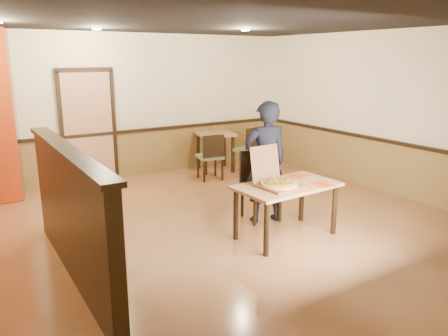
# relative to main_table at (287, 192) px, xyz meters

# --- Properties ---
(floor) EXTENTS (7.00, 7.00, 0.00)m
(floor) POSITION_rel_main_table_xyz_m (-0.66, 0.57, -0.62)
(floor) COLOR #B87547
(floor) RESTS_ON ground
(ceiling) EXTENTS (7.00, 7.00, 0.00)m
(ceiling) POSITION_rel_main_table_xyz_m (-0.66, 0.57, 2.18)
(ceiling) COLOR black
(ceiling) RESTS_ON wall_back
(wall_back) EXTENTS (7.00, 0.00, 7.00)m
(wall_back) POSITION_rel_main_table_xyz_m (-0.66, 4.07, 0.78)
(wall_back) COLOR #FFF3C7
(wall_back) RESTS_ON floor
(wall_right) EXTENTS (0.00, 7.00, 7.00)m
(wall_right) POSITION_rel_main_table_xyz_m (2.84, 0.57, 0.78)
(wall_right) COLOR #FFF3C7
(wall_right) RESTS_ON floor
(wainscot_back) EXTENTS (7.00, 0.04, 0.90)m
(wainscot_back) POSITION_rel_main_table_xyz_m (-0.66, 4.04, -0.17)
(wainscot_back) COLOR olive
(wainscot_back) RESTS_ON floor
(chair_rail_back) EXTENTS (7.00, 0.06, 0.06)m
(chair_rail_back) POSITION_rel_main_table_xyz_m (-0.66, 4.02, 0.30)
(chair_rail_back) COLOR black
(chair_rail_back) RESTS_ON wall_back
(wainscot_right) EXTENTS (0.04, 7.00, 0.90)m
(wainscot_right) POSITION_rel_main_table_xyz_m (2.81, 0.57, -0.17)
(wainscot_right) COLOR olive
(wainscot_right) RESTS_ON floor
(chair_rail_right) EXTENTS (0.06, 7.00, 0.06)m
(chair_rail_right) POSITION_rel_main_table_xyz_m (2.79, 0.57, 0.30)
(chair_rail_right) COLOR black
(chair_rail_right) RESTS_ON wall_right
(back_door) EXTENTS (0.90, 0.06, 2.10)m
(back_door) POSITION_rel_main_table_xyz_m (-1.46, 4.03, 0.43)
(back_door) COLOR tan
(back_door) RESTS_ON wall_back
(booth_partition) EXTENTS (0.20, 3.10, 1.44)m
(booth_partition) POSITION_rel_main_table_xyz_m (-2.66, 0.37, 0.12)
(booth_partition) COLOR black
(booth_partition) RESTS_ON floor
(spot_b) EXTENTS (0.14, 0.14, 0.02)m
(spot_b) POSITION_rel_main_table_xyz_m (-1.46, 3.07, 2.16)
(spot_b) COLOR #FFE1B2
(spot_b) RESTS_ON ceiling
(spot_c) EXTENTS (0.14, 0.14, 0.02)m
(spot_c) POSITION_rel_main_table_xyz_m (0.74, 2.07, 2.16)
(spot_c) COLOR #FFE1B2
(spot_c) RESTS_ON ceiling
(main_table) EXTENTS (1.40, 0.84, 0.73)m
(main_table) POSITION_rel_main_table_xyz_m (0.00, 0.00, 0.00)
(main_table) COLOR tan
(main_table) RESTS_ON floor
(diner_chair) EXTENTS (0.57, 0.57, 1.01)m
(diner_chair) POSITION_rel_main_table_xyz_m (0.12, 0.78, -0.07)
(diner_chair) COLOR #5F7041
(diner_chair) RESTS_ON floor
(side_chair_left) EXTENTS (0.52, 0.52, 0.92)m
(side_chair_left) POSITION_rel_main_table_xyz_m (0.57, 2.94, -0.12)
(side_chair_left) COLOR #5F7041
(side_chair_left) RESTS_ON floor
(side_chair_right) EXTENTS (0.53, 0.53, 0.98)m
(side_chair_right) POSITION_rel_main_table_xyz_m (1.49, 2.93, -0.08)
(side_chair_right) COLOR #5F7041
(side_chair_right) RESTS_ON floor
(side_table) EXTENTS (0.91, 0.91, 0.80)m
(side_table) POSITION_rel_main_table_xyz_m (1.03, 3.56, 0.00)
(side_table) COLOR tan
(side_table) RESTS_ON floor
(diner) EXTENTS (0.73, 0.57, 1.76)m
(diner) POSITION_rel_main_table_xyz_m (0.12, 0.63, 0.26)
(diner) COLOR black
(diner) RESTS_ON floor
(pizza_box) EXTENTS (0.51, 0.59, 0.50)m
(pizza_box) POSITION_rel_main_table_xyz_m (-0.18, -0.01, 0.17)
(pizza_box) COLOR brown
(pizza_box) RESTS_ON main_table
(pizza) EXTENTS (0.49, 0.49, 0.03)m
(pizza) POSITION_rel_main_table_xyz_m (-0.18, -0.06, 0.16)
(pizza) COLOR #E8AF54
(pizza) RESTS_ON pizza_box
(napkin_near) EXTENTS (0.25, 0.25, 0.01)m
(napkin_near) POSITION_rel_main_table_xyz_m (0.39, -0.26, 0.11)
(napkin_near) COLOR red
(napkin_near) RESTS_ON main_table
(napkin_far) EXTENTS (0.30, 0.30, 0.01)m
(napkin_far) POSITION_rel_main_table_xyz_m (0.41, 0.24, 0.11)
(napkin_far) COLOR red
(napkin_far) RESTS_ON main_table
(condiment) EXTENTS (0.05, 0.05, 0.13)m
(condiment) POSITION_rel_main_table_xyz_m (1.10, 3.67, 0.25)
(condiment) COLOR #92531A
(condiment) RESTS_ON side_table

